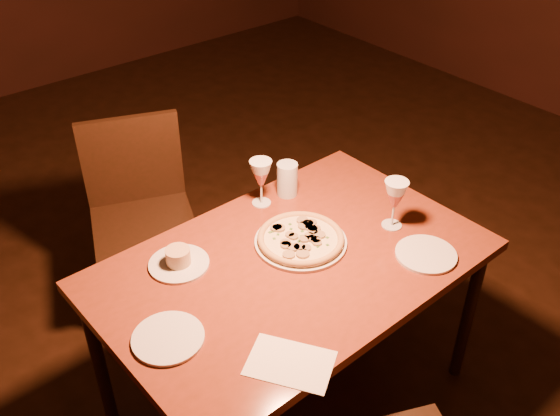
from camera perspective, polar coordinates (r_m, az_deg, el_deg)
floor at (r=2.66m, az=2.18°, el=-15.46°), size 7.00×7.00×0.00m
dining_table at (r=2.15m, az=1.08°, el=-6.11°), size 1.32×0.86×0.70m
chair_far at (r=2.76m, az=-12.58°, el=-0.18°), size 0.55×0.55×0.88m
pizza_plate at (r=2.17m, az=1.91°, el=-2.85°), size 0.32×0.32×0.04m
ramekin_saucer at (r=2.11m, az=-9.26°, el=-4.71°), size 0.20×0.20×0.06m
wine_glass_far at (r=2.33m, az=-1.74°, el=2.33°), size 0.08×0.08×0.19m
wine_glass_right at (r=2.25m, az=10.41°, el=0.35°), size 0.09×0.09×0.19m
water_tumbler at (r=2.40m, az=0.67°, el=2.65°), size 0.08×0.08×0.13m
side_plate_left at (r=1.88m, az=-10.20°, el=-11.62°), size 0.21×0.21×0.01m
side_plate_near at (r=2.18m, az=13.20°, el=-4.15°), size 0.21×0.21×0.01m
menu_card at (r=1.79m, az=0.93°, el=-13.99°), size 0.26×0.29×0.00m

